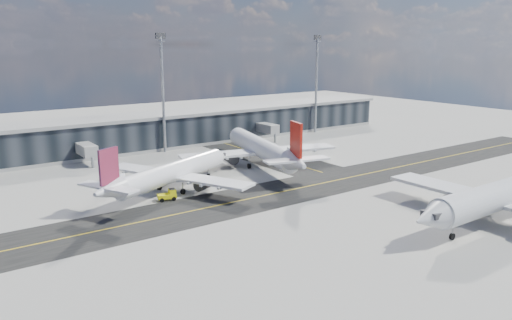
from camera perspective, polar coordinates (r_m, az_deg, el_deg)
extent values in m
plane|color=gray|center=(86.75, 3.40, -4.53)|extent=(300.00, 300.00, 0.00)
cube|color=black|center=(89.75, 1.80, -3.90)|extent=(180.00, 14.00, 0.02)
cube|color=black|center=(124.28, -0.21, 0.91)|extent=(14.00, 50.00, 0.02)
cube|color=yellow|center=(89.74, 1.80, -3.89)|extent=(180.00, 0.25, 0.01)
cube|color=yellow|center=(124.28, -0.21, 0.92)|extent=(0.25, 50.00, 0.01)
cube|color=black|center=(132.02, -11.70, 3.12)|extent=(150.00, 12.00, 8.00)
cube|color=gray|center=(131.35, -11.78, 5.01)|extent=(152.00, 13.00, 0.80)
cube|color=gray|center=(132.67, -11.62, 1.59)|extent=(150.00, 12.20, 0.80)
cube|color=gray|center=(118.02, -18.99, 1.26)|extent=(3.00, 10.00, 2.40)
cylinder|color=gray|center=(113.80, -18.18, -0.28)|extent=(0.60, 0.60, 2.40)
cube|color=gray|center=(140.09, 0.97, 3.75)|extent=(3.00, 10.00, 2.40)
cylinder|color=gray|center=(136.56, 2.21, 2.52)|extent=(0.60, 0.60, 2.40)
cylinder|color=gray|center=(124.35, -10.59, 7.22)|extent=(0.70, 0.70, 28.00)
cube|color=#2D2D30|center=(123.77, -10.87, 13.77)|extent=(2.50, 0.50, 1.40)
cylinder|color=gray|center=(152.19, 6.90, 8.38)|extent=(0.70, 0.70, 28.00)
cube|color=#2D2D30|center=(151.71, 7.05, 13.74)|extent=(2.50, 0.50, 1.40)
cylinder|color=white|center=(91.84, -9.41, -1.34)|extent=(26.18, 14.72, 3.62)
cone|color=white|center=(103.88, -4.07, 0.49)|extent=(5.63, 5.19, 3.62)
cone|color=white|center=(80.51, -16.53, -3.37)|extent=(6.46, 5.57, 3.62)
cube|color=white|center=(92.75, -9.04, -1.76)|extent=(17.07, 29.85, 0.45)
cylinder|color=#2D2D30|center=(97.06, -11.19, -1.79)|extent=(4.33, 3.49, 2.08)
cylinder|color=#2D2D30|center=(90.51, -5.96, -2.69)|extent=(4.33, 3.49, 2.08)
cube|color=silver|center=(96.88, -11.21, -1.38)|extent=(1.80, 1.09, 0.72)
cube|color=silver|center=(90.32, -5.97, -2.25)|extent=(1.80, 1.09, 0.72)
cube|color=#652348|center=(79.86, -16.48, -0.67)|extent=(3.62, 1.97, 5.62)
cube|color=white|center=(80.36, -16.56, -3.00)|extent=(6.88, 10.93, 0.32)
cube|color=#2D2D30|center=(103.43, -4.21, 0.63)|extent=(2.48, 2.57, 0.63)
cylinder|color=gray|center=(100.84, -5.47, -1.41)|extent=(0.29, 0.29, 1.81)
cylinder|color=black|center=(101.01, -5.47, -1.78)|extent=(0.87, 0.63, 0.82)
cylinder|color=black|center=(93.69, -10.98, -3.10)|extent=(1.09, 0.83, 1.00)
cylinder|color=black|center=(90.35, -8.35, -3.60)|extent=(1.09, 0.83, 1.00)
cylinder|color=white|center=(108.99, 0.56, 1.40)|extent=(11.79, 31.23, 4.16)
cone|color=white|center=(125.30, -2.41, 2.93)|extent=(5.32, 6.07, 4.16)
cone|color=white|center=(92.59, 4.69, -0.35)|extent=(5.58, 7.07, 4.16)
cube|color=white|center=(110.15, 0.36, 0.98)|extent=(35.51, 13.84, 0.52)
cylinder|color=#2D2D30|center=(109.31, -2.88, 0.25)|extent=(3.40, 4.82, 2.39)
cylinder|color=#2D2D30|center=(113.69, 3.10, 0.75)|extent=(3.40, 4.82, 2.39)
cube|color=silver|center=(109.13, -2.89, 0.68)|extent=(0.92, 2.12, 0.83)
cube|color=silver|center=(113.51, 3.10, 1.16)|extent=(0.92, 2.12, 0.83)
cube|color=#B4170C|center=(92.13, 4.60, 2.36)|extent=(1.54, 4.34, 6.44)
cube|color=white|center=(92.44, 4.70, 0.02)|extent=(12.80, 5.92, 0.36)
cube|color=#2D2D30|center=(124.74, -2.33, 3.08)|extent=(2.73, 2.58, 0.73)
cylinder|color=gray|center=(121.03, -1.61, 1.17)|extent=(0.30, 0.30, 2.08)
cylinder|color=black|center=(121.19, -1.61, 0.81)|extent=(0.59, 1.00, 0.94)
cylinder|color=black|center=(107.75, -0.78, -0.69)|extent=(0.79, 1.24, 1.14)
cylinder|color=black|center=(110.00, 2.27, -0.41)|extent=(0.79, 1.24, 1.14)
cylinder|color=silver|center=(84.01, 26.59, -3.44)|extent=(32.59, 4.56, 4.34)
cone|color=silver|center=(68.72, 19.29, -6.25)|extent=(5.46, 4.38, 4.34)
cube|color=silver|center=(83.36, 26.16, -4.29)|extent=(5.68, 36.94, 0.54)
cylinder|color=#2D2D30|center=(85.84, 21.92, -4.24)|extent=(4.58, 2.53, 2.50)
cube|color=silver|center=(85.60, 21.97, -3.68)|extent=(2.17, 0.45, 0.87)
cube|color=#2D2D30|center=(69.01, 19.57, -5.81)|extent=(2.19, 2.40, 0.76)
cylinder|color=gray|center=(74.03, 21.56, -7.54)|extent=(0.26, 0.26, 2.17)
cylinder|color=black|center=(74.31, 21.50, -8.13)|extent=(0.98, 0.39, 0.98)
cylinder|color=black|center=(87.41, 24.80, -5.21)|extent=(1.20, 0.55, 1.19)
cube|color=yellow|center=(87.21, -10.15, -4.08)|extent=(3.38, 2.10, 0.73)
cube|color=yellow|center=(87.22, -9.56, -3.59)|extent=(1.42, 1.58, 0.94)
cube|color=black|center=(87.11, -9.57, -3.36)|extent=(1.30, 1.50, 0.26)
cylinder|color=black|center=(88.19, -9.58, -4.15)|extent=(0.77, 0.41, 0.73)
cylinder|color=black|center=(86.93, -9.36, -4.40)|extent=(0.77, 0.41, 0.73)
cylinder|color=black|center=(87.76, -10.91, -4.29)|extent=(0.77, 0.41, 0.73)
cylinder|color=black|center=(86.49, -10.71, -4.55)|extent=(0.77, 0.41, 0.73)
imported|color=white|center=(124.75, 3.15, 1.24)|extent=(3.79, 5.17, 1.31)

